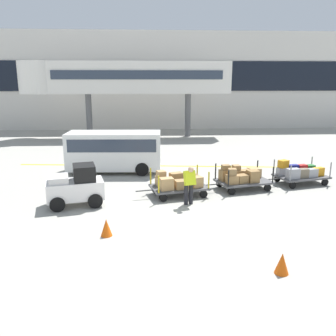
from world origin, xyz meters
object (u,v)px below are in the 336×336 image
Objects in this scene: baggage_cart_lead at (178,183)px; baggage_cart_middle at (241,177)px; baggage_tug at (76,186)px; safety_cone_far at (282,263)px; baggage_handler at (189,183)px; safety_cone_near at (106,227)px; shuttle_van at (114,149)px; baggage_cart_tail at (300,173)px.

baggage_cart_lead and baggage_cart_middle have the same top height.
baggage_cart_lead is (4.01, 0.97, -0.22)m from baggage_tug.
baggage_handler is at bearing 108.40° from safety_cone_far.
baggage_handler reaches higher than safety_cone_far.
safety_cone_near is at bearing -63.37° from baggage_tug.
baggage_tug is at bearing -101.21° from shuttle_van.
safety_cone_near is (0.42, -8.06, -0.96)m from shuttle_van.
safety_cone_far is at bearing -115.88° from baggage_cart_tail.
baggage_tug is 4.13m from baggage_cart_lead.
baggage_cart_tail is at bearing 32.07° from safety_cone_near.
baggage_cart_middle is at bearing -30.71° from shuttle_van.
baggage_cart_middle is 6.84m from shuttle_van.
baggage_cart_lead is 1.00× the size of baggage_cart_middle.
baggage_cart_lead is at bearing 105.61° from baggage_handler.
baggage_handler reaches higher than baggage_cart_middle.
baggage_cart_middle is 3.00m from baggage_cart_tail.
shuttle_van is 11.73m from safety_cone_far.
baggage_cart_lead is 5.61× the size of safety_cone_near.
safety_cone_near and safety_cone_far have the same top height.
baggage_cart_tail is 6.05m from baggage_handler.
baggage_tug reaches higher than baggage_cart_tail.
baggage_cart_tail is 0.63× the size of shuttle_van.
baggage_cart_lead reaches higher than safety_cone_near.
safety_cone_near is at bearing -123.58° from baggage_cart_lead.
baggage_handler is 6.34m from shuttle_van.
baggage_handler is at bearing 42.71° from safety_cone_near.
baggage_cart_tail is (5.80, 1.38, -0.00)m from baggage_cart_lead.
safety_cone_far is (4.61, -2.49, 0.00)m from safety_cone_near.
shuttle_van is (-5.85, 3.47, 0.68)m from baggage_cart_middle.
safety_cone_far is (-3.75, -7.73, -0.25)m from baggage_cart_tail.
baggage_cart_lead is 5.20m from shuttle_van.
shuttle_van is (1.02, 5.17, 0.48)m from baggage_tug.
baggage_cart_lead is 4.63m from safety_cone_near.
baggage_handler is (4.34, -0.22, 0.11)m from baggage_tug.
baggage_cart_tail is at bearing 13.46° from baggage_tug.
baggage_cart_middle is at bearing 83.40° from safety_cone_far.
baggage_tug is 8.11m from safety_cone_far.
baggage_cart_tail is at bearing 13.40° from baggage_cart_lead.
shuttle_van is (-8.78, 2.82, 0.71)m from baggage_cart_tail.
baggage_cart_lead is 2.96m from baggage_cart_middle.
baggage_cart_tail is (9.80, 2.35, -0.22)m from baggage_tug.
baggage_cart_lead is at bearing 107.88° from safety_cone_far.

